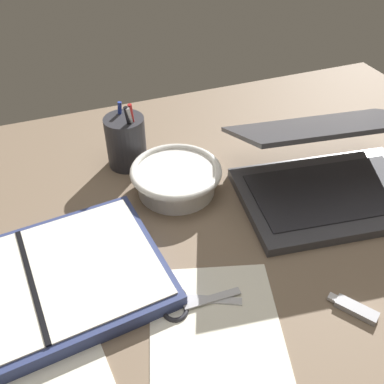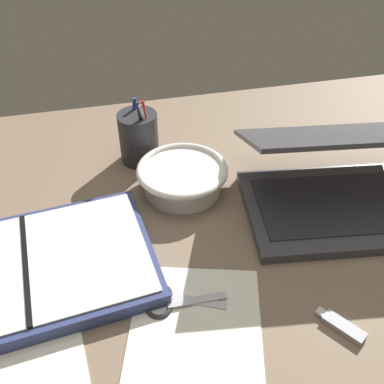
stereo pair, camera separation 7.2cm
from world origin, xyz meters
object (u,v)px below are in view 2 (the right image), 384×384
Objects in this scene: bowl at (182,177)px; pen_cup at (139,137)px; laptop at (341,182)px; scissors at (168,301)px; planner at (28,271)px.

pen_cup is at bearing 118.17° from bowl.
laptop is at bearing -34.08° from pen_cup.
scissors is at bearing -107.18° from bowl.
pen_cup is (-6.45, 12.04, 2.41)cm from bowl.
planner is (-21.46, -27.59, -4.07)cm from pen_cup.
pen_cup is 0.36× the size of planner.
pen_cup is at bearing 101.58° from scissors.
bowl is 0.42× the size of planner.
bowl reaches higher than planner.
laptop reaches higher than bowl.
laptop reaches higher than pen_cup.
bowl is at bearing 166.51° from laptop.
laptop is at bearing -21.43° from bowl.
bowl is 31.99cm from planner.
laptop is 3.15× the size of scissors.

